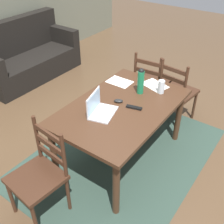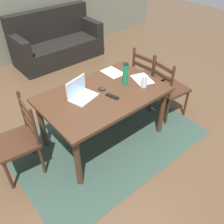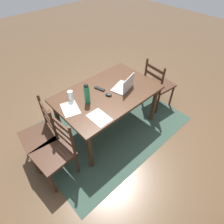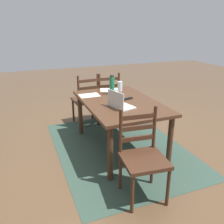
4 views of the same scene
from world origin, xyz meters
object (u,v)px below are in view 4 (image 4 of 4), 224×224
Objects in this scene: laptop at (119,103)px; drinking_glass at (120,86)px; chair_left_far at (143,157)px; chair_right_far at (87,100)px; water_bottle at (112,84)px; dining_table at (120,107)px; chair_right_near at (106,98)px; computer_mouse at (114,100)px; tv_remote at (127,99)px.

laptop is 0.81m from drinking_glass.
laptop is (0.80, -0.08, 0.33)m from chair_left_far.
drinking_glass is (-0.56, -0.41, 0.35)m from chair_right_far.
drinking_glass is at bearing -53.74° from water_bottle.
chair_right_far is 1.00× the size of chair_left_far.
water_bottle reaches higher than dining_table.
chair_right_near reaches higher than computer_mouse.
water_bottle is (1.40, -0.21, 0.43)m from chair_left_far.
dining_table is at bearing -10.27° from chair_left_far.
chair_right_near is (0.00, -0.38, 0.00)m from chair_right_far.
dining_table is 1.60× the size of chair_right_far.
dining_table is at bearing 89.23° from tv_remote.
chair_right_far is 3.09× the size of water_bottle.
computer_mouse is at bearing -6.48° from chair_left_far.
water_bottle reaches higher than computer_mouse.
laptop reaches higher than computer_mouse.
drinking_glass is 0.47m from tv_remote.
chair_left_far is (-1.05, 0.19, -0.18)m from dining_table.
water_bottle reaches higher than drinking_glass.
dining_table is 0.17m from tv_remote.
dining_table is 0.31m from laptop.
tv_remote is (-0.31, -0.11, -0.15)m from water_bottle.
computer_mouse reaches higher than tv_remote.
chair_left_far is at bearing 148.91° from tv_remote.
chair_left_far reaches higher than tv_remote.
water_bottle reaches higher than chair_right_near.
laptop reaches higher than chair_right_far.
water_bottle reaches higher than laptop.
chair_right_far reaches higher than dining_table.
drinking_glass is at bearing -23.73° from dining_table.
chair_left_far is 1.00× the size of chair_right_near.
dining_table is 4.94× the size of water_bottle.
tv_remote is (0.28, -0.25, -0.05)m from laptop.
water_bottle is at bearing -12.73° from laptop.
chair_right_far is 0.78m from drinking_glass.
computer_mouse is (-1.02, 0.26, 0.29)m from chair_right_near.
chair_right_far and chair_right_near have the same top height.
tv_remote is at bearing -159.93° from water_bottle.
dining_table is at bearing -144.77° from computer_mouse.
laptop reaches higher than chair_right_near.
dining_table is 0.13m from computer_mouse.
chair_right_far is 0.38m from chair_right_near.
laptop is 0.62m from water_bottle.
drinking_glass reaches higher than dining_table.
laptop reaches higher than drinking_glass.
computer_mouse is (-0.31, 0.09, -0.14)m from water_bottle.
computer_mouse is at bearing 75.18° from tv_remote.
tv_remote reaches higher than dining_table.
chair_right_far is at bearing 0.04° from chair_left_far.
chair_right_far is at bearing 3.42° from tv_remote.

